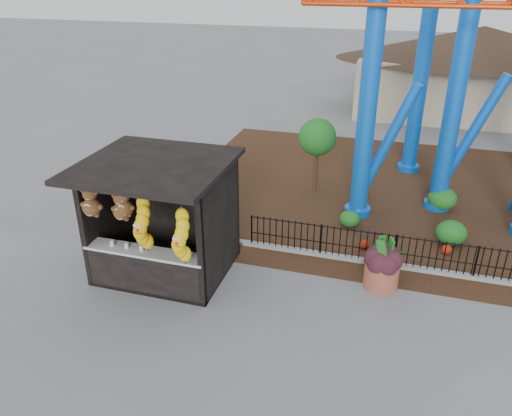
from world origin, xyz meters
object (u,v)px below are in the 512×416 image
(roller_coaster, at_px, (510,0))
(potted_plant, at_px, (387,256))
(terracotta_planter, at_px, (381,275))
(prize_booth, at_px, (159,223))

(roller_coaster, bearing_deg, potted_plant, -114.43)
(roller_coaster, xyz_separation_m, potted_plant, (-2.51, -5.53, -5.93))
(potted_plant, bearing_deg, terracotta_planter, -83.17)
(potted_plant, bearing_deg, prize_booth, -147.79)
(roller_coaster, height_order, terracotta_planter, roller_coaster)
(terracotta_planter, bearing_deg, potted_plant, 82.34)
(terracotta_planter, relative_size, potted_plant, 0.85)
(terracotta_planter, bearing_deg, roller_coaster, 67.27)
(prize_booth, xyz_separation_m, roller_coaster, (8.11, 7.32, 4.92))
(terracotta_planter, distance_m, potted_plant, 0.72)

